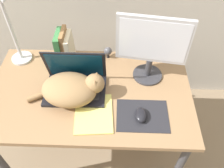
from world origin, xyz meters
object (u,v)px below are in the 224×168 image
at_px(computer_mouse, 141,115).
at_px(notepad, 94,114).
at_px(book_row, 65,48).
at_px(desk_lamp, 8,12).
at_px(cat, 72,89).
at_px(laptop, 75,83).
at_px(webcam, 108,51).
at_px(external_monitor, 152,46).

relative_size(computer_mouse, notepad, 0.36).
relative_size(book_row, desk_lamp, 0.43).
height_order(cat, notepad, cat).
distance_m(computer_mouse, book_row, 0.63).
distance_m(cat, book_row, 0.32).
xyz_separation_m(laptop, webcam, (0.17, 0.28, 0.00)).
bearing_deg(computer_mouse, cat, 161.87).
relative_size(cat, computer_mouse, 4.55).
height_order(book_row, notepad, book_row).
distance_m(computer_mouse, notepad, 0.25).
bearing_deg(notepad, desk_lamp, 140.39).
distance_m(cat, external_monitor, 0.49).
height_order(laptop, cat, laptop).
distance_m(external_monitor, notepad, 0.48).
height_order(external_monitor, book_row, external_monitor).
bearing_deg(laptop, external_monitor, 15.81).
height_order(cat, webcam, cat).
bearing_deg(computer_mouse, book_row, 137.19).
xyz_separation_m(laptop, cat, (-0.01, -0.07, 0.02)).
height_order(laptop, desk_lamp, desk_lamp).
distance_m(cat, notepad, 0.18).
distance_m(computer_mouse, webcam, 0.51).
height_order(laptop, computer_mouse, laptop).
distance_m(laptop, cat, 0.07).
xyz_separation_m(computer_mouse, webcam, (-0.19, 0.47, 0.03)).
relative_size(notepad, webcam, 3.44).
bearing_deg(webcam, cat, -117.30).
height_order(laptop, webcam, laptop).
relative_size(external_monitor, webcam, 5.29).
relative_size(cat, notepad, 1.63).
relative_size(cat, webcam, 5.60).
xyz_separation_m(laptop, external_monitor, (0.42, 0.12, 0.18)).
distance_m(laptop, computer_mouse, 0.41).
distance_m(book_row, notepad, 0.48).
height_order(book_row, webcam, book_row).
relative_size(book_row, notepad, 0.86).
xyz_separation_m(desk_lamp, webcam, (0.52, 0.07, -0.32)).
bearing_deg(desk_lamp, external_monitor, -6.90).
xyz_separation_m(laptop, computer_mouse, (0.37, -0.19, -0.03)).
distance_m(cat, desk_lamp, 0.53).
distance_m(laptop, external_monitor, 0.47).
bearing_deg(computer_mouse, external_monitor, 79.91).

